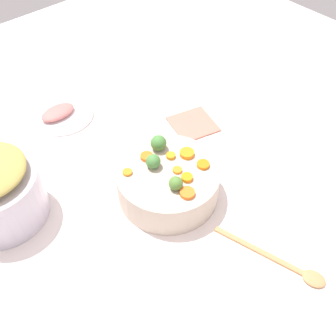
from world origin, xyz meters
name	(u,v)px	position (x,y,z in m)	size (l,w,h in m)	color
tabletop	(170,191)	(0.00, 0.00, 0.01)	(2.40, 2.40, 0.02)	white
serving_bowl_carrots	(168,182)	(-0.02, -0.01, 0.07)	(0.28, 0.28, 0.10)	#BCAC9A
carrot_slice_0	(147,157)	(-0.03, 0.06, 0.12)	(0.03, 0.03, 0.01)	orange
carrot_slice_1	(203,165)	(0.06, -0.06, 0.12)	(0.03, 0.03, 0.01)	orange
carrot_slice_2	(187,153)	(0.06, 0.00, 0.12)	(0.04, 0.04, 0.01)	orange
carrot_slice_3	(171,156)	(0.02, 0.02, 0.12)	(0.03, 0.03, 0.01)	orange
carrot_slice_4	(187,193)	(-0.03, -0.10, 0.12)	(0.04, 0.04, 0.01)	orange
carrot_slice_5	(186,178)	(0.00, -0.06, 0.12)	(0.03, 0.03, 0.01)	orange
carrot_slice_6	(127,172)	(-0.10, 0.05, 0.12)	(0.03, 0.03, 0.01)	orange
carrot_slice_7	(176,171)	(0.00, -0.03, 0.12)	(0.02, 0.02, 0.01)	orange
brussels_sprout_0	(159,143)	(0.02, 0.07, 0.14)	(0.04, 0.04, 0.04)	#467F3A
brussels_sprout_1	(176,183)	(-0.04, -0.07, 0.14)	(0.04, 0.04, 0.04)	#507C33
brussels_sprout_2	(153,161)	(-0.04, 0.03, 0.14)	(0.04, 0.04, 0.04)	#477F3C
wooden_spoon	(287,265)	(0.05, -0.37, 0.03)	(0.11, 0.29, 0.01)	tan
ham_plate	(63,115)	(-0.06, 0.48, 0.03)	(0.20, 0.20, 0.01)	white
ham_slice_main	(58,112)	(-0.08, 0.48, 0.04)	(0.12, 0.07, 0.03)	#BF6C67
dish_towel	(193,124)	(0.24, 0.15, 0.02)	(0.14, 0.14, 0.01)	#BA7361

